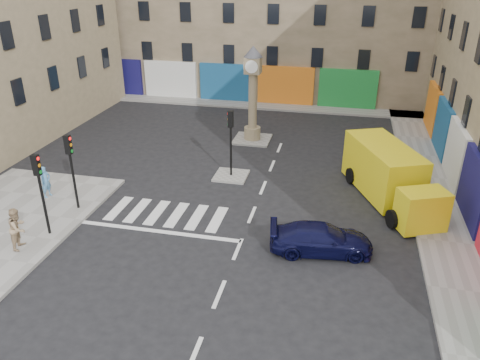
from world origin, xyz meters
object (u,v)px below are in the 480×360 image
(clock_pillar, at_px, (253,88))
(pedestrian_tan, at_px, (18,228))
(pedestrian_blue, at_px, (46,182))
(traffic_light_left_near, at_px, (40,182))
(yellow_van, at_px, (389,175))
(traffic_light_left_far, at_px, (71,160))
(navy_sedan, at_px, (321,239))
(traffic_light_island, at_px, (231,133))

(clock_pillar, xyz_separation_m, pedestrian_tan, (-6.79, -15.02, -2.49))
(clock_pillar, distance_m, pedestrian_blue, 13.81)
(traffic_light_left_near, xyz_separation_m, yellow_van, (14.62, 7.01, -1.33))
(clock_pillar, xyz_separation_m, pedestrian_blue, (-8.41, -10.65, -2.58))
(traffic_light_left_far, distance_m, navy_sedan, 11.90)
(traffic_light_island, distance_m, navy_sedan, 8.60)
(navy_sedan, height_order, pedestrian_tan, pedestrian_tan)
(traffic_light_left_near, xyz_separation_m, navy_sedan, (11.69, 1.40, -2.01))
(pedestrian_tan, bearing_deg, pedestrian_blue, 10.97)
(traffic_light_island, height_order, pedestrian_tan, traffic_light_island)
(traffic_light_left_near, relative_size, yellow_van, 0.50)
(traffic_light_left_near, xyz_separation_m, clock_pillar, (6.30, 13.80, 0.93))
(clock_pillar, height_order, pedestrian_tan, clock_pillar)
(traffic_light_left_far, distance_m, pedestrian_tan, 3.98)
(yellow_van, bearing_deg, traffic_light_left_near, -177.56)
(pedestrian_tan, bearing_deg, navy_sedan, -87.16)
(traffic_light_island, xyz_separation_m, yellow_van, (8.32, -0.79, -1.30))
(traffic_light_left_far, bearing_deg, traffic_light_left_near, -90.00)
(traffic_light_left_far, xyz_separation_m, pedestrian_tan, (-0.49, -3.63, -1.57))
(navy_sedan, relative_size, yellow_van, 0.57)
(yellow_van, height_order, pedestrian_blue, yellow_van)
(yellow_van, relative_size, pedestrian_tan, 4.08)
(traffic_light_left_near, distance_m, pedestrian_tan, 2.05)
(clock_pillar, bearing_deg, traffic_light_left_near, -114.55)
(navy_sedan, distance_m, yellow_van, 6.37)
(pedestrian_blue, relative_size, pedestrian_tan, 0.90)
(traffic_light_left_near, distance_m, traffic_light_island, 10.03)
(pedestrian_blue, xyz_separation_m, pedestrian_tan, (1.62, -4.38, 0.09))
(clock_pillar, bearing_deg, yellow_van, -39.21)
(clock_pillar, relative_size, navy_sedan, 1.45)
(navy_sedan, relative_size, pedestrian_tan, 2.33)
(traffic_light_left_far, relative_size, navy_sedan, 0.88)
(traffic_light_island, distance_m, pedestrian_tan, 11.40)
(traffic_light_left_near, bearing_deg, traffic_light_left_far, 90.00)
(traffic_light_island, bearing_deg, navy_sedan, -49.93)
(pedestrian_blue, bearing_deg, navy_sedan, -84.89)
(yellow_van, bearing_deg, traffic_light_left_far, 174.33)
(traffic_light_left_near, height_order, traffic_light_left_far, same)
(traffic_light_island, height_order, navy_sedan, traffic_light_island)
(traffic_light_island, distance_m, yellow_van, 8.46)
(clock_pillar, xyz_separation_m, navy_sedan, (5.39, -12.40, -2.94))
(traffic_light_left_near, distance_m, yellow_van, 16.27)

